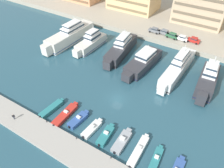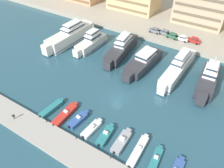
% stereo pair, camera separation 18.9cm
% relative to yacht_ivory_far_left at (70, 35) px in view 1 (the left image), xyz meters
% --- Properties ---
extents(ground_plane, '(400.00, 400.00, 0.00)m').
position_rel_yacht_ivory_far_left_xyz_m(ground_plane, '(28.81, -16.25, -2.46)').
color(ground_plane, '#285160').
extents(quay_promenade, '(180.00, 70.00, 1.84)m').
position_rel_yacht_ivory_far_left_xyz_m(quay_promenade, '(28.81, 49.50, -1.53)').
color(quay_promenade, '#ADA38E').
rests_on(quay_promenade, ground).
extents(pier_dock, '(120.00, 5.80, 0.74)m').
position_rel_yacht_ivory_far_left_xyz_m(pier_dock, '(28.81, -34.21, -2.09)').
color(pier_dock, '#A8A399').
rests_on(pier_dock, ground).
extents(yacht_ivory_far_left, '(6.08, 23.10, 8.24)m').
position_rel_yacht_ivory_far_left_xyz_m(yacht_ivory_far_left, '(0.00, 0.00, 0.00)').
color(yacht_ivory_far_left, silver).
rests_on(yacht_ivory_far_left, ground).
extents(yacht_ivory_left, '(4.66, 15.50, 7.56)m').
position_rel_yacht_ivory_far_left_xyz_m(yacht_ivory_left, '(8.56, 0.56, -0.39)').
color(yacht_ivory_left, silver).
rests_on(yacht_ivory_left, ground).
extents(yacht_charcoal_mid_left, '(5.91, 20.17, 7.76)m').
position_rel_yacht_ivory_far_left_xyz_m(yacht_charcoal_mid_left, '(19.19, 2.51, -0.28)').
color(yacht_charcoal_mid_left, '#333338').
rests_on(yacht_charcoal_mid_left, ground).
extents(yacht_charcoal_center_left, '(6.22, 18.37, 6.40)m').
position_rel_yacht_ivory_far_left_xyz_m(yacht_charcoal_center_left, '(28.29, -0.22, -0.63)').
color(yacht_charcoal_center_left, '#333338').
rests_on(yacht_charcoal_center_left, ground).
extents(yacht_white_center, '(4.64, 22.17, 8.05)m').
position_rel_yacht_ivory_far_left_xyz_m(yacht_white_center, '(38.21, 1.90, -0.15)').
color(yacht_white_center, white).
rests_on(yacht_white_center, ground).
extents(yacht_charcoal_center_right, '(4.95, 16.03, 8.76)m').
position_rel_yacht_ivory_far_left_xyz_m(yacht_charcoal_center_right, '(46.80, 0.20, 0.11)').
color(yacht_charcoal_center_right, '#333338').
rests_on(yacht_charcoal_center_right, ground).
extents(motorboat_teal_far_left, '(2.21, 7.42, 1.05)m').
position_rel_yacht_ivory_far_left_xyz_m(motorboat_teal_far_left, '(17.33, -27.79, -1.93)').
color(motorboat_teal_far_left, teal).
rests_on(motorboat_teal_far_left, ground).
extents(motorboat_red_left, '(2.01, 8.41, 1.35)m').
position_rel_yacht_ivory_far_left_xyz_m(motorboat_red_left, '(21.33, -27.47, -1.97)').
color(motorboat_red_left, red).
rests_on(motorboat_red_left, ground).
extents(motorboat_blue_mid_left, '(2.45, 6.17, 1.40)m').
position_rel_yacht_ivory_far_left_xyz_m(motorboat_blue_mid_left, '(24.90, -27.12, -1.94)').
color(motorboat_blue_mid_left, '#33569E').
rests_on(motorboat_blue_mid_left, ground).
extents(motorboat_white_center_left, '(2.22, 6.29, 1.39)m').
position_rel_yacht_ivory_far_left_xyz_m(motorboat_white_center_left, '(29.04, -27.52, -2.01)').
color(motorboat_white_center_left, white).
rests_on(motorboat_white_center_left, ground).
extents(motorboat_teal_center, '(2.18, 6.25, 1.45)m').
position_rel_yacht_ivory_far_left_xyz_m(motorboat_teal_center, '(32.60, -27.46, -1.93)').
color(motorboat_teal_center, teal).
rests_on(motorboat_teal_center, ground).
extents(motorboat_grey_center_right, '(2.13, 6.92, 1.62)m').
position_rel_yacht_ivory_far_left_xyz_m(motorboat_grey_center_right, '(36.31, -26.94, -1.92)').
color(motorboat_grey_center_right, '#9EA3A8').
rests_on(motorboat_grey_center_right, ground).
extents(motorboat_white_mid_right, '(1.77, 8.58, 1.42)m').
position_rel_yacht_ivory_far_left_xyz_m(motorboat_white_mid_right, '(40.25, -27.15, -1.91)').
color(motorboat_white_mid_right, white).
rests_on(motorboat_white_mid_right, ground).
extents(motorboat_teal_right, '(1.96, 6.95, 1.24)m').
position_rel_yacht_ivory_far_left_xyz_m(motorboat_teal_right, '(43.98, -27.10, -2.06)').
color(motorboat_teal_right, teal).
rests_on(motorboat_teal_right, ground).
extents(car_grey_far_left, '(4.12, 1.97, 1.80)m').
position_rel_yacht_ivory_far_left_xyz_m(car_grey_far_left, '(23.88, 18.38, 0.36)').
color(car_grey_far_left, slate).
rests_on(car_grey_far_left, quay_promenade).
extents(car_grey_left, '(4.21, 2.16, 1.80)m').
position_rel_yacht_ivory_far_left_xyz_m(car_grey_left, '(27.39, 18.81, 0.36)').
color(car_grey_left, slate).
rests_on(car_grey_left, quay_promenade).
extents(car_green_mid_left, '(4.25, 2.25, 1.80)m').
position_rel_yacht_ivory_far_left_xyz_m(car_green_mid_left, '(30.65, 17.92, 0.36)').
color(car_green_mid_left, '#2D6642').
rests_on(car_green_mid_left, quay_promenade).
extents(car_white_center_left, '(4.12, 1.95, 1.80)m').
position_rel_yacht_ivory_far_left_xyz_m(car_white_center_left, '(34.05, 18.02, 0.36)').
color(car_white_center_left, white).
rests_on(car_white_center_left, quay_promenade).
extents(car_red_center, '(4.20, 2.13, 1.80)m').
position_rel_yacht_ivory_far_left_xyz_m(car_red_center, '(37.83, 18.76, 0.36)').
color(car_red_center, red).
rests_on(car_red_center, quay_promenade).
extents(apartment_block_mid_left, '(18.70, 15.93, 18.02)m').
position_rel_yacht_ivory_far_left_xyz_m(apartment_block_mid_left, '(34.62, 37.11, 7.45)').
color(apartment_block_mid_left, '#C6AD89').
rests_on(apartment_block_mid_left, quay_promenade).
extents(pedestrian_near_edge, '(0.46, 0.45, 1.56)m').
position_rel_yacht_ivory_far_left_xyz_m(pedestrian_near_edge, '(12.55, -34.76, -0.79)').
color(pedestrian_near_edge, '#282D3D').
rests_on(pedestrian_near_edge, pier_dock).
extents(bollard_west, '(0.20, 0.20, 0.61)m').
position_rel_yacht_ivory_far_left_xyz_m(bollard_west, '(19.45, -31.56, -1.39)').
color(bollard_west, '#2D2D33').
rests_on(bollard_west, pier_dock).
extents(bollard_west_mid, '(0.20, 0.20, 0.61)m').
position_rel_yacht_ivory_far_left_xyz_m(bollard_west_mid, '(27.94, -31.56, -1.39)').
color(bollard_west_mid, '#2D2D33').
rests_on(bollard_west_mid, pier_dock).
extents(bollard_east_mid, '(0.20, 0.20, 0.61)m').
position_rel_yacht_ivory_far_left_xyz_m(bollard_east_mid, '(36.42, -31.56, -1.39)').
color(bollard_east_mid, '#2D2D33').
rests_on(bollard_east_mid, pier_dock).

